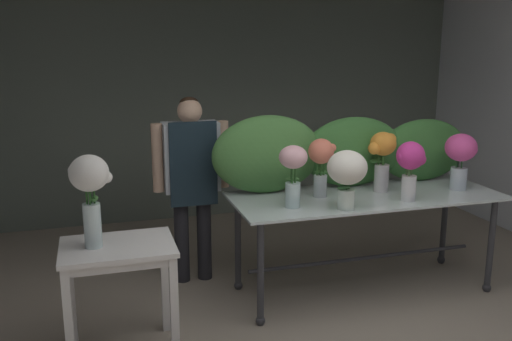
% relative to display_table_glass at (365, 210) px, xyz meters
% --- Properties ---
extents(ground_plane, '(8.36, 8.36, 0.00)m').
position_rel_display_table_glass_xyz_m(ground_plane, '(-0.48, 0.50, -0.68)').
color(ground_plane, gray).
extents(wall_back, '(5.46, 0.12, 2.65)m').
position_rel_display_table_glass_xyz_m(wall_back, '(-0.48, 2.40, 0.64)').
color(wall_back, slate).
rests_on(wall_back, ground).
extents(display_table_glass, '(2.12, 0.82, 0.81)m').
position_rel_display_table_glass_xyz_m(display_table_glass, '(0.00, 0.00, 0.00)').
color(display_table_glass, silver).
rests_on(display_table_glass, ground).
extents(side_table_white, '(0.70, 0.52, 0.74)m').
position_rel_display_table_glass_xyz_m(side_table_white, '(-1.92, -0.41, -0.05)').
color(side_table_white, white).
rests_on(side_table_white, ground).
extents(florist, '(0.63, 0.24, 1.54)m').
position_rel_display_table_glass_xyz_m(florist, '(-1.27, 0.60, 0.27)').
color(florist, '#232328').
rests_on(florist, ground).
extents(foliage_backdrop, '(2.26, 0.28, 0.62)m').
position_rel_display_table_glass_xyz_m(foliage_backdrop, '(-0.12, 0.29, 0.41)').
color(foliage_backdrop, '#477F3D').
rests_on(foliage_backdrop, display_table_glass).
extents(vase_fuchsia_roses, '(0.28, 0.25, 0.46)m').
position_rel_display_table_glass_xyz_m(vase_fuchsia_roses, '(0.80, -0.06, 0.41)').
color(vase_fuchsia_roses, silver).
rests_on(vase_fuchsia_roses, display_table_glass).
extents(vase_magenta_freesia, '(0.25, 0.21, 0.45)m').
position_rel_display_table_glass_xyz_m(vase_magenta_freesia, '(0.22, -0.24, 0.40)').
color(vase_magenta_freesia, silver).
rests_on(vase_magenta_freesia, display_table_glass).
extents(vase_blush_tulips, '(0.21, 0.21, 0.45)m').
position_rel_display_table_glass_xyz_m(vase_blush_tulips, '(-0.66, -0.14, 0.41)').
color(vase_blush_tulips, silver).
rests_on(vase_blush_tulips, display_table_glass).
extents(vase_ivory_hydrangea, '(0.28, 0.28, 0.43)m').
position_rel_display_table_glass_xyz_m(vase_ivory_hydrangea, '(-0.32, -0.30, 0.39)').
color(vase_ivory_hydrangea, silver).
rests_on(vase_ivory_hydrangea, display_table_glass).
extents(vase_sunset_carnations, '(0.27, 0.21, 0.48)m').
position_rel_display_table_glass_xyz_m(vase_sunset_carnations, '(0.16, 0.07, 0.42)').
color(vase_sunset_carnations, silver).
rests_on(vase_sunset_carnations, display_table_glass).
extents(vase_coral_stock, '(0.22, 0.20, 0.45)m').
position_rel_display_table_glass_xyz_m(vase_coral_stock, '(-0.37, 0.06, 0.41)').
color(vase_coral_stock, silver).
rests_on(vase_coral_stock, display_table_glass).
extents(vase_white_roses_tall, '(0.26, 0.24, 0.58)m').
position_rel_display_table_glass_xyz_m(vase_white_roses_tall, '(-2.06, -0.41, 0.44)').
color(vase_white_roses_tall, silver).
rests_on(vase_white_roses_tall, side_table_white).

